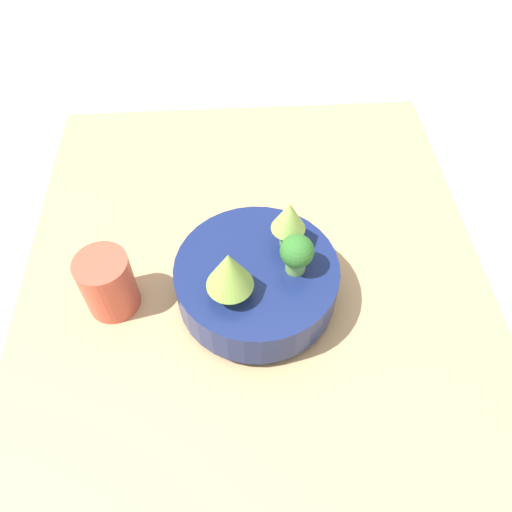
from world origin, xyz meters
name	(u,v)px	position (x,y,z in m)	size (l,w,h in m)	color
ground_plane	(257,310)	(0.00, 0.00, 0.00)	(6.00, 6.00, 0.00)	beige
table	(257,304)	(0.00, 0.00, 0.02)	(0.91, 0.69, 0.03)	tan
bowl	(256,279)	(0.00, 0.00, 0.07)	(0.22, 0.22, 0.07)	navy
romanesco_piece_near	(229,271)	(0.04, -0.04, 0.16)	(0.06, 0.06, 0.08)	#6BA34C
broccoli_floret_back	(297,253)	(0.01, 0.05, 0.14)	(0.04, 0.04, 0.06)	#6BA34C
romanesco_piece_far	(289,219)	(-0.04, 0.04, 0.16)	(0.05, 0.05, 0.08)	#6BA34C
cup	(108,284)	(-0.01, -0.20, 0.08)	(0.07, 0.07, 0.09)	#C64C38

